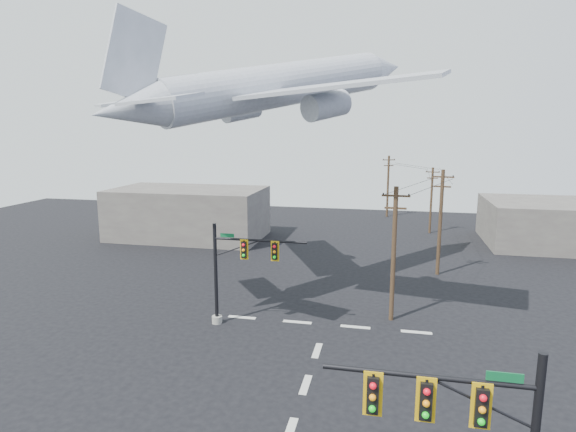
% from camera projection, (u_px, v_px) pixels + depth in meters
% --- Properties ---
extents(ground, '(120.00, 120.00, 0.00)m').
position_uv_depth(ground, '(290.00, 431.00, 21.35)').
color(ground, black).
rests_on(ground, ground).
extents(lane_markings, '(14.00, 21.20, 0.01)m').
position_uv_depth(lane_markings, '(310.00, 372.00, 26.47)').
color(lane_markings, beige).
rests_on(lane_markings, ground).
extents(signal_mast_far, '(6.61, 0.77, 7.00)m').
position_uv_depth(signal_mast_far, '(234.00, 272.00, 32.15)').
color(signal_mast_far, gray).
rests_on(signal_mast_far, ground).
extents(utility_pole_a, '(1.89, 0.31, 9.41)m').
position_uv_depth(utility_pole_a, '(394.00, 252.00, 32.82)').
color(utility_pole_a, '#462E1E').
rests_on(utility_pole_a, ground).
extents(utility_pole_b, '(1.93, 0.49, 9.62)m').
position_uv_depth(utility_pole_b, '(440.00, 221.00, 43.22)').
color(utility_pole_b, '#462E1E').
rests_on(utility_pole_b, ground).
extents(utility_pole_c, '(1.71, 0.38, 8.36)m').
position_uv_depth(utility_pole_c, '(431.00, 199.00, 60.58)').
color(utility_pole_c, '#462E1E').
rests_on(utility_pole_c, ground).
extents(utility_pole_d, '(1.84, 0.72, 9.17)m').
position_uv_depth(utility_pole_d, '(388.00, 185.00, 71.77)').
color(utility_pole_d, '#462E1E').
rests_on(utility_pole_d, ground).
extents(power_lines, '(7.10, 40.34, 0.74)m').
position_uv_depth(power_lines, '(424.00, 174.00, 51.17)').
color(power_lines, black).
extents(airliner, '(23.38, 25.46, 7.82)m').
position_uv_depth(airliner, '(281.00, 86.00, 35.76)').
color(airliner, silver).
extents(building_left, '(18.00, 10.00, 6.00)m').
position_uv_depth(building_left, '(189.00, 213.00, 58.57)').
color(building_left, '#66625A').
rests_on(building_left, ground).
extents(building_right, '(14.00, 12.00, 5.00)m').
position_uv_depth(building_right, '(550.00, 223.00, 54.82)').
color(building_right, '#66625A').
rests_on(building_right, ground).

